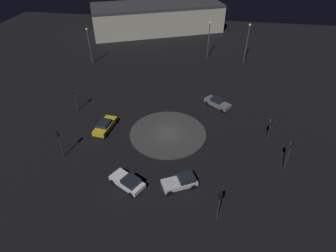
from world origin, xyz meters
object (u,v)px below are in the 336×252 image
object	(u,v)px
traffic_light_south_near	(290,150)
traffic_light_northwest	(59,138)
car_grey	(217,103)
streetlamp_southeast	(248,37)
car_white	(128,182)
traffic_light_south	(270,125)
car_yellow	(105,126)
store_building	(157,18)
traffic_light_southwest	(220,201)
car_silver	(181,182)
streetlamp_east	(209,35)
traffic_light_north	(74,95)
streetlamp_northeast	(89,41)

from	to	relation	value
traffic_light_south_near	traffic_light_northwest	bearing A→B (deg)	21.50
car_grey	streetlamp_southeast	bearing A→B (deg)	112.43
car_white	traffic_light_south	size ratio (longest dim) A/B	1.22
traffic_light_south	traffic_light_northwest	xyz separation A→B (m)	(-7.54, 26.64, 0.35)
car_yellow	streetlamp_southeast	distance (m)	36.03
car_yellow	store_building	world-z (taller)	store_building
car_yellow	store_building	xyz separation A→B (m)	(46.18, 1.02, 2.79)
car_yellow	streetlamp_southeast	bearing A→B (deg)	-30.24
traffic_light_northwest	car_white	bearing A→B (deg)	-48.87
traffic_light_south_near	store_building	size ratio (longest dim) A/B	0.12
traffic_light_south_near	traffic_light_northwest	xyz separation A→B (m)	(-2.21, 28.06, -0.09)
car_white	car_grey	bearing A→B (deg)	-88.45
traffic_light_southwest	traffic_light_south	bearing A→B (deg)	-54.28
car_silver	traffic_light_northwest	world-z (taller)	traffic_light_northwest
streetlamp_east	store_building	size ratio (longest dim) A/B	0.22
car_silver	streetlamp_southeast	world-z (taller)	streetlamp_southeast
store_building	car_yellow	bearing A→B (deg)	67.66
traffic_light_northwest	traffic_light_north	distance (m)	10.95
streetlamp_east	streetlamp_southeast	bearing A→B (deg)	-97.55
car_silver	traffic_light_south	xyz separation A→B (m)	(10.16, -10.88, 1.90)
car_yellow	car_grey	world-z (taller)	car_grey
traffic_light_south	streetlamp_east	distance (m)	30.01
car_grey	streetlamp_east	distance (m)	21.15
car_yellow	streetlamp_east	bearing A→B (deg)	-17.70
car_grey	streetlamp_northeast	distance (m)	30.37
car_silver	traffic_light_north	xyz separation A→B (m)	(13.21, 18.55, 2.08)
traffic_light_north	store_building	world-z (taller)	store_building
car_grey	streetlamp_northeast	size ratio (longest dim) A/B	0.60
car_white	traffic_light_northwest	bearing A→B (deg)	8.78
car_silver	traffic_light_north	bearing A→B (deg)	-62.49
traffic_light_southwest	car_grey	bearing A→B (deg)	-27.77
car_white	store_building	size ratio (longest dim) A/B	0.13
car_white	store_building	world-z (taller)	store_building
traffic_light_south_near	store_building	xyz separation A→B (m)	(50.34, 25.65, 0.44)
car_grey	streetlamp_northeast	xyz separation A→B (m)	(13.35, 26.98, 4.01)
traffic_light_south	car_grey	bearing A→B (deg)	-50.58
traffic_light_south	traffic_light_northwest	size ratio (longest dim) A/B	0.88
car_silver	store_building	xyz separation A→B (m)	(55.17, 13.34, 2.78)
traffic_light_northwest	streetlamp_southeast	distance (m)	42.96
traffic_light_north	streetlamp_southeast	world-z (taller)	streetlamp_southeast
traffic_light_south	streetlamp_northeast	size ratio (longest dim) A/B	0.50
car_silver	car_grey	xyz separation A→B (m)	(17.93, -3.87, 0.03)
store_building	car_white	bearing A→B (deg)	73.83
streetlamp_east	streetlamp_southeast	distance (m)	8.12
streetlamp_east	streetlamp_southeast	world-z (taller)	streetlamp_southeast
traffic_light_southwest	streetlamp_east	distance (m)	42.39
car_silver	traffic_light_northwest	xyz separation A→B (m)	(2.62, 15.76, 2.25)
car_white	streetlamp_northeast	xyz separation A→B (m)	(32.28, 17.08, 4.04)
car_white	traffic_light_south	bearing A→B (deg)	-117.41
car_silver	traffic_light_south_near	world-z (taller)	traffic_light_south_near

